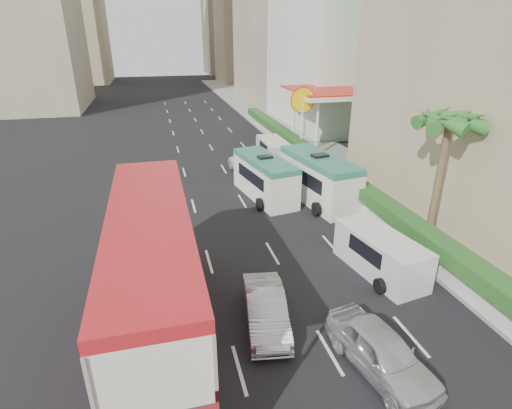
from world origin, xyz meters
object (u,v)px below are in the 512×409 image
object	(u,v)px
double_decker_bus	(155,282)
minibus_far	(318,179)
minibus_near	(265,178)
panel_van_near	(380,254)
van_asset	(250,173)
palm_tree	(438,183)
car_silver_lane_a	(266,324)
panel_van_far	(274,151)
shell_station	(325,120)
car_silver_lane_b	(378,369)

from	to	relation	value
double_decker_bus	minibus_far	size ratio (longest dim) A/B	1.63
minibus_near	panel_van_near	bearing A→B (deg)	-85.35
van_asset	minibus_far	size ratio (longest dim) A/B	0.68
panel_van_near	palm_tree	xyz separation A→B (m)	(3.91, 1.83, 2.45)
car_silver_lane_a	palm_tree	distance (m)	11.26
panel_van_far	van_asset	bearing A→B (deg)	-137.89
double_decker_bus	panel_van_near	bearing A→B (deg)	12.40
palm_tree	shell_station	distance (m)	19.14
palm_tree	panel_van_far	bearing A→B (deg)	102.79
car_silver_lane_a	van_asset	size ratio (longest dim) A/B	0.91
panel_van_far	panel_van_near	bearing A→B (deg)	-92.02
car_silver_lane_a	palm_tree	bearing A→B (deg)	30.59
car_silver_lane_a	car_silver_lane_b	distance (m)	4.30
car_silver_lane_a	van_asset	bearing A→B (deg)	86.91
double_decker_bus	van_asset	distance (m)	19.16
minibus_near	palm_tree	size ratio (longest dim) A/B	0.96
double_decker_bus	van_asset	xyz separation A→B (m)	(7.45, 17.47, -2.53)
car_silver_lane_b	shell_station	size ratio (longest dim) A/B	0.54
double_decker_bus	car_silver_lane_b	xyz separation A→B (m)	(6.86, -3.09, -2.53)
minibus_far	minibus_near	bearing A→B (deg)	146.80
car_silver_lane_b	minibus_far	distance (m)	14.55
van_asset	double_decker_bus	bearing A→B (deg)	-124.25
car_silver_lane_b	panel_van_near	bearing A→B (deg)	49.10
palm_tree	shell_station	bearing A→B (deg)	83.40
minibus_near	minibus_far	xyz separation A→B (m)	(3.21, -1.46, 0.14)
car_silver_lane_a	car_silver_lane_b	size ratio (longest dim) A/B	0.96
minibus_near	minibus_far	distance (m)	3.53
panel_van_near	palm_tree	bearing A→B (deg)	15.66
van_asset	panel_van_far	xyz separation A→B (m)	(2.71, 2.55, 0.94)
panel_van_far	palm_tree	distance (m)	16.61
minibus_near	shell_station	world-z (taller)	shell_station
shell_station	double_decker_bus	bearing A→B (deg)	-124.82
minibus_far	panel_van_far	size ratio (longest dim) A/B	1.44
panel_van_far	double_decker_bus	bearing A→B (deg)	-118.05
car_silver_lane_a	panel_van_far	world-z (taller)	panel_van_far
minibus_near	shell_station	size ratio (longest dim) A/B	0.77
double_decker_bus	car_silver_lane_b	bearing A→B (deg)	-24.24
van_asset	palm_tree	size ratio (longest dim) A/B	0.72
car_silver_lane_a	car_silver_lane_b	bearing A→B (deg)	-36.86
minibus_near	panel_van_near	size ratio (longest dim) A/B	1.31
panel_van_near	shell_station	xyz separation A→B (m)	(6.11, 20.83, 1.82)
car_silver_lane_b	panel_van_far	xyz separation A→B (m)	(3.30, 23.11, 0.94)
double_decker_bus	shell_station	distance (m)	28.02
car_silver_lane_a	minibus_far	world-z (taller)	minibus_far
double_decker_bus	palm_tree	bearing A→B (deg)	16.16
car_silver_lane_b	minibus_near	xyz separation A→B (m)	(0.38, 15.49, 1.36)
van_asset	shell_station	distance (m)	10.55
double_decker_bus	car_silver_lane_a	size ratio (longest dim) A/B	2.65
double_decker_bus	palm_tree	world-z (taller)	palm_tree
shell_station	van_asset	bearing A→B (deg)	-147.10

